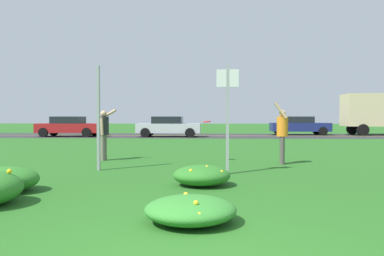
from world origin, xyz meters
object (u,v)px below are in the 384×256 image
Objects in this scene: car_silver_center_left at (169,126)px; person_thrower_dark_shirt at (104,130)px; car_red_leftmost at (69,126)px; car_navy_center_right at (299,126)px; frisbee_red at (207,122)px; sign_post_by_roadside at (228,108)px; sign_post_near_path at (98,118)px; person_catcher_orange_shirt at (282,131)px.

person_thrower_dark_shirt is at bearing -91.82° from car_silver_center_left.
car_red_leftmost is 17.50m from car_navy_center_right.
frisbee_red is at bearing -3.05° from person_thrower_dark_shirt.
car_navy_center_right is (9.95, 3.27, 0.00)m from car_silver_center_left.
sign_post_by_roadside reaches higher than frisbee_red.
car_red_leftmost and car_navy_center_right have the same top height.
sign_post_near_path is 0.63× the size of car_red_leftmost.
sign_post_near_path is at bearing -144.09° from frisbee_red.
sign_post_near_path reaches higher than car_silver_center_left.
car_red_leftmost is 1.00× the size of car_silver_center_left.
frisbee_red is 0.06× the size of car_silver_center_left.
person_catcher_orange_shirt reaches higher than frisbee_red.
person_thrower_dark_shirt is 3.45m from frisbee_red.
sign_post_near_path is 10.70× the size of frisbee_red.
sign_post_near_path is at bearing -66.61° from car_red_leftmost.
sign_post_by_roadside is (3.47, -0.49, 0.26)m from sign_post_near_path.
sign_post_by_roadside is 4.91m from person_thrower_dark_shirt.
sign_post_by_roadside reaches higher than person_thrower_dark_shirt.
person_catcher_orange_shirt is at bearing -104.16° from car_navy_center_right.
car_red_leftmost is (-6.78, 14.58, -0.26)m from person_thrower_dark_shirt.
car_silver_center_left is (-5.28, 15.26, -0.26)m from person_catcher_orange_shirt.
person_catcher_orange_shirt is 2.38m from frisbee_red.
person_catcher_orange_shirt is (1.75, 2.10, -0.67)m from sign_post_by_roadside.
frisbee_red is at bearing 35.91° from sign_post_near_path.
sign_post_by_roadside reaches higher than car_red_leftmost.
person_thrower_dark_shirt is (-0.52, 2.29, -0.42)m from sign_post_near_path.
person_catcher_orange_shirt is 16.15m from car_silver_center_left.
sign_post_by_roadside reaches higher than car_navy_center_right.
car_red_leftmost is (-10.20, 14.76, -0.55)m from frisbee_red.
car_silver_center_left is (7.24, 0.00, 0.00)m from car_red_leftmost.
person_thrower_dark_shirt is at bearing 173.25° from person_catcher_orange_shirt.
car_red_leftmost is at bearing 124.66° from frisbee_red.
car_silver_center_left is (-3.53, 17.36, -0.94)m from sign_post_by_roadside.
car_red_leftmost is at bearing 113.39° from sign_post_near_path.
car_silver_center_left is at bearing 109.08° from person_catcher_orange_shirt.
car_silver_center_left is at bearing 0.00° from car_red_leftmost.
car_red_leftmost is at bearing -169.24° from car_navy_center_right.
car_red_leftmost is (-10.77, 17.36, -0.94)m from sign_post_by_roadside.
person_thrower_dark_shirt is at bearing 176.95° from frisbee_red.
person_thrower_dark_shirt is 0.38× the size of car_red_leftmost.
person_catcher_orange_shirt is at bearing -12.14° from frisbee_red.
sign_post_near_path is 3.60m from frisbee_red.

